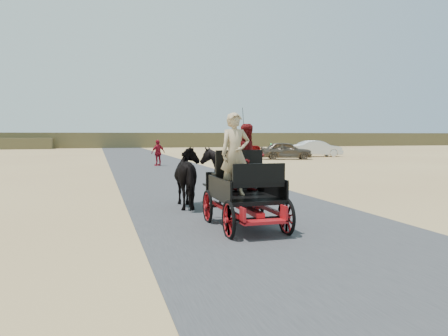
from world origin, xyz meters
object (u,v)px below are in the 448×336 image
object	(u,v)px
car_b	(317,149)
car_a	(286,150)
carriage	(244,211)
pedestrian	(158,153)
car_c	(289,149)
horse_left	(191,177)
horse_right	(229,176)
car_d	(245,147)

from	to	relation	value
car_b	car_a	bearing A→B (deg)	126.92
carriage	car_a	xyz separation A→B (m)	(12.18, 24.73, 0.37)
carriage	pedestrian	size ratio (longest dim) A/B	1.39
car_c	horse_left	bearing A→B (deg)	172.73
carriage	pedestrian	bearing A→B (deg)	87.70
carriage	car_b	world-z (taller)	car_b
horse_right	car_d	world-z (taller)	horse_right
horse_left	pedestrian	bearing A→B (deg)	-94.57
carriage	car_a	world-z (taller)	car_a
horse_right	car_b	size ratio (longest dim) A/B	0.37
pedestrian	car_a	bearing A→B (deg)	178.24
horse_right	pedestrian	bearing A→B (deg)	-90.84
horse_left	car_a	world-z (taller)	horse_left
pedestrian	horse_right	bearing A→B (deg)	64.19
horse_left	car_d	distance (m)	40.25
car_d	horse_right	bearing A→B (deg)	140.08
car_b	car_d	distance (m)	12.94
carriage	car_a	distance (m)	27.57
carriage	car_b	distance (m)	32.54
pedestrian	car_b	distance (m)	17.89
carriage	horse_left	xyz separation A→B (m)	(-0.55, 3.00, 0.49)
car_c	pedestrian	bearing A→B (deg)	152.68
carriage	pedestrian	xyz separation A→B (m)	(0.80, 19.85, 0.50)
car_a	car_c	size ratio (longest dim) A/B	1.08
carriage	car_c	size ratio (longest dim) A/B	0.60
horse_left	car_a	bearing A→B (deg)	-120.37
horse_right	pedestrian	xyz separation A→B (m)	(0.25, 16.85, 0.01)
car_a	pedestrian	bearing A→B (deg)	128.18
car_d	car_b	bearing A→B (deg)	172.18
carriage	horse_left	distance (m)	3.09
horse_right	pedestrian	world-z (taller)	pedestrian
carriage	horse_left	bearing A→B (deg)	100.39
horse_right	car_a	size ratio (longest dim) A/B	0.39
horse_left	carriage	bearing A→B (deg)	100.39
carriage	car_d	distance (m)	42.87
car_b	carriage	bearing A→B (deg)	151.50
car_a	car_d	world-z (taller)	car_a
pedestrian	car_a	distance (m)	12.39
pedestrian	car_a	world-z (taller)	pedestrian
car_a	carriage	bearing A→B (deg)	168.75
car_c	car_d	world-z (taller)	car_c
pedestrian	car_d	world-z (taller)	pedestrian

